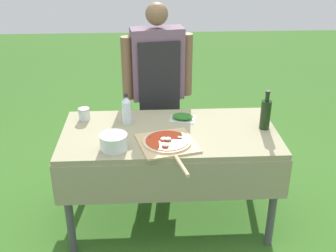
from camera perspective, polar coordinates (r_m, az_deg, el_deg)
ground_plane at (r=3.27m, az=0.18°, el=-12.42°), size 12.00×12.00×0.00m
prep_table at (r=2.92m, az=0.20°, el=-2.44°), size 1.48×0.75×0.74m
person_cook at (r=3.38m, az=-1.42°, el=6.09°), size 0.56×0.23×1.50m
pizza_on_peel at (r=2.69m, az=-0.05°, el=-2.31°), size 0.43×0.61×0.06m
oil_bottle at (r=2.94m, az=13.07°, el=1.63°), size 0.07×0.07×0.28m
water_bottle at (r=2.96m, az=-5.63°, el=2.20°), size 0.07×0.07×0.22m
herb_container at (r=3.04m, az=1.99°, el=1.24°), size 0.20×0.17×0.04m
mixing_tub at (r=2.66m, az=-7.38°, el=-2.13°), size 0.18×0.18×0.10m
sauce_jar at (r=3.09m, az=-11.27°, el=1.52°), size 0.08×0.08×0.09m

